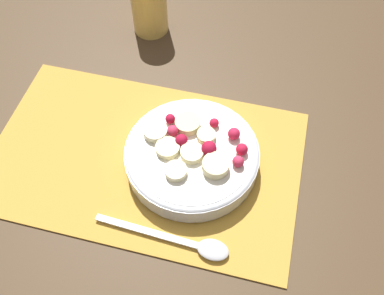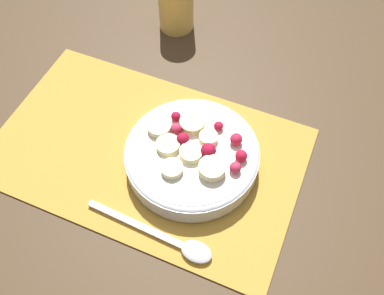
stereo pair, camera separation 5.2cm
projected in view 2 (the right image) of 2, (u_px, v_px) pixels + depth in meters
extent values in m
plane|color=#4C3823|center=(147.00, 153.00, 0.65)|extent=(3.00, 3.00, 0.00)
cube|color=gold|center=(147.00, 152.00, 0.65)|extent=(0.47, 0.29, 0.01)
cylinder|color=silver|center=(192.00, 157.00, 0.63)|extent=(0.20, 0.20, 0.03)
torus|color=silver|center=(192.00, 152.00, 0.62)|extent=(0.20, 0.20, 0.01)
cylinder|color=white|center=(192.00, 151.00, 0.61)|extent=(0.18, 0.18, 0.00)
cylinder|color=#F4EAB7|center=(159.00, 127.00, 0.63)|extent=(0.04, 0.04, 0.01)
cylinder|color=beige|center=(167.00, 147.00, 0.61)|extent=(0.04, 0.04, 0.01)
cylinder|color=beige|center=(208.00, 138.00, 0.62)|extent=(0.03, 0.03, 0.01)
cylinder|color=beige|center=(212.00, 169.00, 0.58)|extent=(0.05, 0.05, 0.01)
cylinder|color=#F4EAB7|center=(172.00, 169.00, 0.59)|extent=(0.04, 0.04, 0.01)
cylinder|color=beige|center=(192.00, 123.00, 0.63)|extent=(0.05, 0.05, 0.01)
cylinder|color=#F4EAB7|center=(190.00, 155.00, 0.60)|extent=(0.04, 0.04, 0.01)
sphere|color=#DB3356|center=(176.00, 128.00, 0.62)|extent=(0.02, 0.02, 0.02)
sphere|color=#B21433|center=(176.00, 116.00, 0.63)|extent=(0.01, 0.01, 0.01)
sphere|color=#B21433|center=(208.00, 151.00, 0.60)|extent=(0.02, 0.02, 0.02)
sphere|color=#B21433|center=(183.00, 139.00, 0.61)|extent=(0.02, 0.02, 0.02)
sphere|color=#D12347|center=(236.00, 139.00, 0.61)|extent=(0.02, 0.02, 0.02)
sphere|color=red|center=(219.00, 126.00, 0.62)|extent=(0.01, 0.01, 0.01)
sphere|color=#DB3356|center=(236.00, 165.00, 0.59)|extent=(0.02, 0.02, 0.02)
sphere|color=red|center=(241.00, 156.00, 0.59)|extent=(0.02, 0.02, 0.02)
cube|color=silver|center=(135.00, 224.00, 0.58)|extent=(0.15, 0.02, 0.00)
ellipsoid|color=silver|center=(196.00, 252.00, 0.56)|extent=(0.04, 0.03, 0.01)
cylinder|color=#F4CC66|center=(176.00, 1.00, 0.77)|extent=(0.06, 0.06, 0.11)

